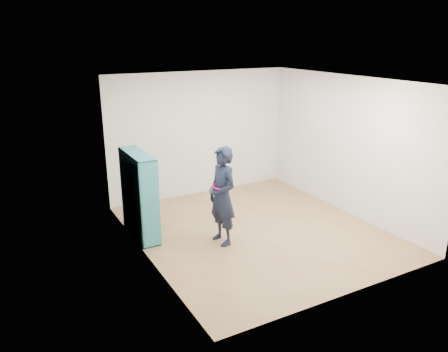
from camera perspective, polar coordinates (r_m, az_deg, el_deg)
floor at (r=7.78m, az=4.26°, el=-7.11°), size 4.50×4.50×0.00m
ceiling at (r=7.08m, az=4.75°, el=12.32°), size 4.50×4.50×0.00m
wall_left at (r=6.49m, az=-10.50°, el=-0.19°), size 0.02×4.50×2.60m
wall_right at (r=8.55m, az=15.85°, el=3.82°), size 0.02×4.50×2.60m
wall_back at (r=9.23m, az=-3.14°, el=5.50°), size 4.00×0.02×2.60m
wall_front at (r=5.67m, az=16.94°, el=-3.40°), size 4.00×0.02×2.60m
bookshelf at (r=7.45m, az=-11.16°, el=-2.65°), size 0.32×1.09×1.45m
person at (r=7.03m, az=-0.21°, el=-2.63°), size 0.45×0.63×1.63m
smartphone at (r=6.99m, az=-1.65°, el=-1.83°), size 0.04×0.11×0.13m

